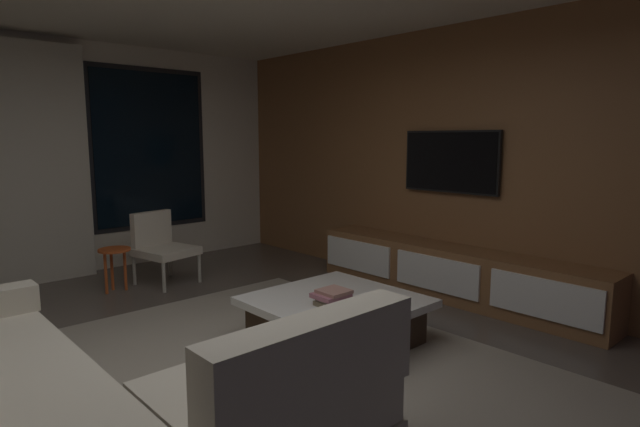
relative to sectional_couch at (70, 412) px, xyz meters
name	(u,v)px	position (x,y,z in m)	size (l,w,h in m)	color
floor	(210,393)	(0.87, 0.20, -0.29)	(9.20, 9.20, 0.00)	#564C44
back_wall_with_window	(30,160)	(0.81, 3.81, 1.05)	(6.60, 0.30, 2.70)	beige
media_wall	(478,162)	(3.93, 0.20, 1.06)	(0.12, 7.80, 2.70)	brown
area_rug	(265,380)	(1.22, 0.10, -0.28)	(3.20, 3.80, 0.01)	gray
sectional_couch	(70,412)	(0.00, 0.00, 0.00)	(1.98, 2.50, 0.82)	#B1A997
coffee_table	(335,320)	(2.01, 0.25, -0.10)	(1.16, 1.16, 0.36)	#352517
book_stack_on_coffee_table	(332,297)	(1.88, 0.15, 0.13)	(0.25, 0.23, 0.12)	#837355
accent_chair_near_window	(161,244)	(1.79, 2.77, 0.14)	(0.65, 0.66, 0.78)	#B2ADA0
side_stool	(114,257)	(1.27, 2.76, 0.08)	(0.32, 0.32, 0.46)	#BF4C1E
media_console	(453,274)	(3.64, 0.25, -0.04)	(0.46, 3.10, 0.52)	brown
mounted_tv	(450,162)	(3.82, 0.45, 1.06)	(0.05, 1.08, 0.63)	black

